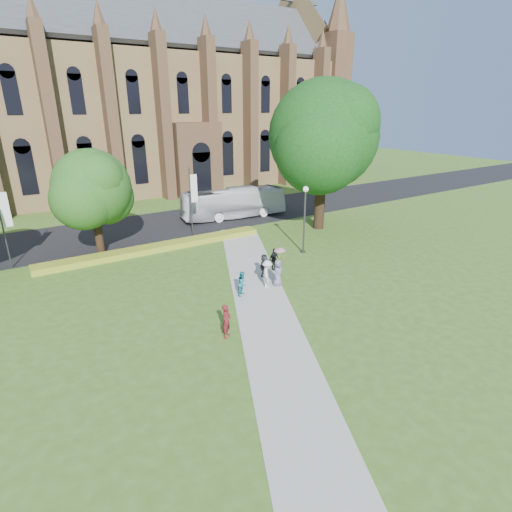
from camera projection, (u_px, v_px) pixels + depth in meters
ground at (272, 310)px, 22.53m from camera, size 160.00×160.00×0.00m
road at (153, 226)px, 38.28m from camera, size 160.00×10.00×0.02m
footpath at (262, 303)px, 23.31m from camera, size 15.58×28.54×0.04m
flower_hedge at (157, 248)px, 31.83m from camera, size 18.00×1.40×0.45m
cathedral at (167, 89)px, 54.32m from camera, size 52.60×18.25×28.00m
streetlamp at (305, 212)px, 30.29m from camera, size 0.44×0.44×5.24m
large_tree at (323, 136)px, 34.83m from camera, size 9.60×9.60×13.20m
street_tree_1 at (92, 188)px, 29.08m from camera, size 5.60×5.60×8.05m
banner_pole_0 at (192, 198)px, 34.38m from camera, size 0.70×0.10×6.00m
banner_pole_1 at (3, 222)px, 27.29m from camera, size 0.70×0.10×6.00m
tour_coach at (234, 203)px, 40.80m from camera, size 11.05×3.80×3.02m
pedestrian_0 at (227, 321)px, 19.58m from camera, size 0.75×0.74×1.75m
pedestrian_1 at (243, 283)px, 23.99m from camera, size 0.94×0.91×1.53m
pedestrian_2 at (267, 274)px, 25.02m from camera, size 1.20×1.34×1.80m
pedestrian_3 at (274, 259)px, 27.77m from camera, size 0.99×0.61×1.58m
pedestrian_4 at (278, 273)px, 25.32m from camera, size 1.00×0.87×1.72m
pedestrian_5 at (264, 265)px, 26.72m from camera, size 1.48×1.09×1.55m
parasol at (280, 254)px, 25.07m from camera, size 0.81×0.81×0.64m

